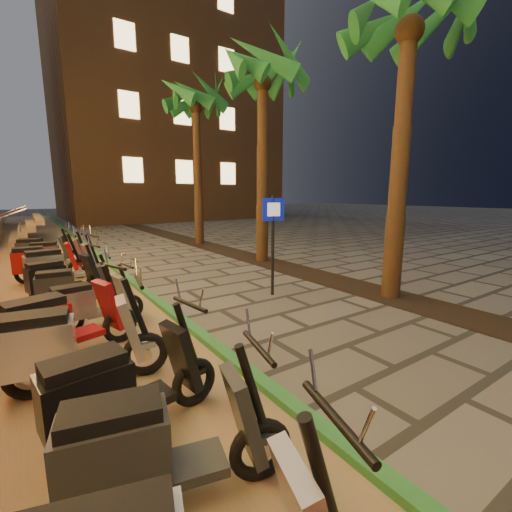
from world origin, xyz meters
TOP-DOWN VIEW (x-y plane):
  - ground at (0.00, 0.00)m, footprint 120.00×120.00m
  - parking_strip at (-2.60, 10.00)m, footprint 3.40×60.00m
  - green_curb at (-0.90, 10.00)m, footprint 0.18×60.00m
  - planting_strip at (3.60, 5.00)m, footprint 1.20×40.00m
  - apartment_block at (9.00, 32.00)m, footprint 18.00×16.06m
  - palm_b at (3.60, 2.00)m, footprint 2.97×3.02m
  - palm_c at (3.60, 7.00)m, footprint 2.97×3.02m
  - palm_d at (3.60, 12.00)m, footprint 2.97×3.02m
  - pedestrian_sign at (1.49, 3.60)m, footprint 0.48×0.17m
  - scooter_3 at (-2.47, -0.27)m, footprint 1.70×0.80m
  - scooter_4 at (-2.52, 0.64)m, footprint 1.72×0.70m
  - scooter_5 at (-2.82, 1.83)m, footprint 1.84×0.77m
  - scooter_6 at (-2.81, 2.66)m, footprint 1.78×0.92m
  - scooter_7 at (-2.32, 3.70)m, footprint 1.52×0.61m
  - scooter_8 at (-2.46, 4.87)m, footprint 1.57×0.59m
  - scooter_9 at (-2.56, 5.78)m, footprint 1.66×0.83m
  - scooter_10 at (-2.49, 6.79)m, footprint 1.85×0.72m
  - scooter_11 at (-2.78, 7.84)m, footprint 1.76×0.62m
  - scooter_12 at (-2.41, 8.90)m, footprint 1.69×0.82m
  - scooter_13 at (-2.70, 9.94)m, footprint 1.71×0.89m

SIDE VIEW (x-z plane):
  - ground at x=0.00m, z-range 0.00..0.00m
  - parking_strip at x=-2.60m, z-range 0.00..0.01m
  - planting_strip at x=3.60m, z-range 0.00..0.02m
  - green_curb at x=-0.90m, z-range 0.00..0.10m
  - scooter_7 at x=-2.32m, z-range -0.07..1.00m
  - scooter_8 at x=-2.46m, z-range -0.07..1.03m
  - scooter_9 at x=-2.56m, z-range -0.08..1.10m
  - scooter_12 at x=-2.41m, z-range -0.08..1.11m
  - scooter_3 at x=-2.47m, z-range -0.08..1.12m
  - scooter_4 at x=-2.52m, z-range -0.08..1.13m
  - scooter_13 at x=-2.70m, z-range -0.08..1.13m
  - scooter_11 at x=-2.78m, z-range -0.08..1.16m
  - scooter_6 at x=-2.81m, z-range -0.08..1.18m
  - scooter_5 at x=-2.82m, z-range -0.08..1.21m
  - scooter_10 at x=-2.49m, z-range -0.09..1.22m
  - pedestrian_sign at x=1.49m, z-range 0.33..2.59m
  - palm_b at x=3.60m, z-range 2.18..8.84m
  - palm_c at x=3.60m, z-range 2.27..9.18m
  - palm_d at x=3.60m, z-range 2.36..9.53m
  - apartment_block at x=9.00m, z-range 0.00..25.00m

